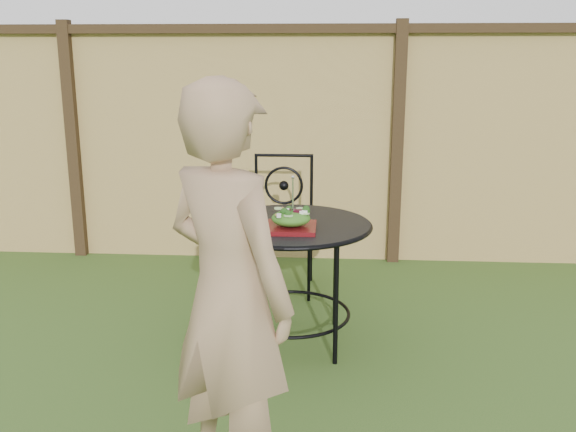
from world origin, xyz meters
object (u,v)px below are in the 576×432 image
Objects in this scene: patio_table at (290,246)px; salad_plate at (291,228)px; diner at (229,296)px; patio_chair at (282,220)px.

salad_plate is at bearing -85.12° from patio_table.
diner is at bearing -96.19° from patio_table.
patio_chair is (-0.11, 0.90, -0.08)m from patio_table.
patio_chair is 0.60× the size of diner.
patio_chair reaches higher than salad_plate.
patio_table is 0.91m from patio_chair.
diner is 5.85× the size of salad_plate.
diner is (-0.14, -1.30, 0.20)m from patio_table.
patio_table is 0.21m from salad_plate.
patio_chair reaches higher than patio_table.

